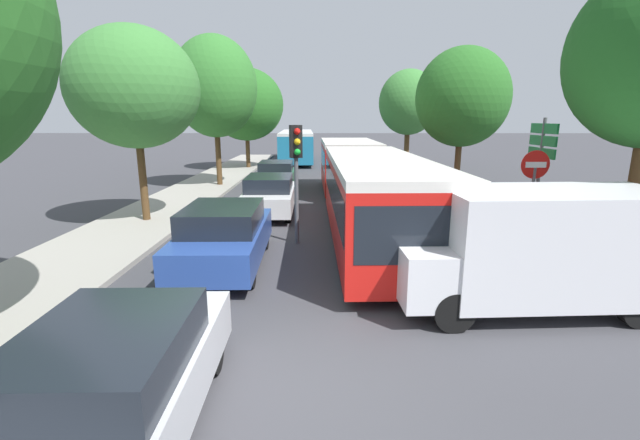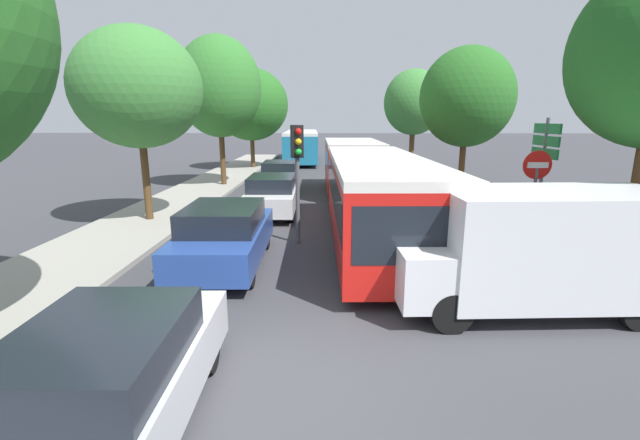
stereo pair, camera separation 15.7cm
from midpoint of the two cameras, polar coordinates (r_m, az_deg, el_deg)
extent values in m
plane|color=#3D3D42|center=(6.31, -2.24, -21.23)|extent=(200.00, 200.00, 0.00)
cube|color=#9E998E|center=(22.05, -15.58, 3.78)|extent=(3.20, 41.26, 0.14)
cube|color=red|center=(12.39, 8.01, 2.65)|extent=(2.81, 9.52, 2.04)
cube|color=black|center=(12.33, 8.06, 4.32)|extent=(2.82, 9.14, 0.90)
cube|color=silver|center=(12.24, 8.18, 7.80)|extent=(2.81, 9.52, 0.20)
cube|color=red|center=(21.20, 4.54, 7.20)|extent=(2.72, 6.54, 2.04)
cube|color=black|center=(21.16, 4.56, 8.19)|extent=(2.74, 6.28, 0.90)
cube|color=silver|center=(21.11, 4.60, 10.22)|extent=(2.72, 6.54, 0.20)
cylinder|color=black|center=(17.51, 5.57, 5.86)|extent=(1.90, 1.05, 1.88)
cube|color=black|center=(7.85, 12.93, -2.05)|extent=(2.23, 0.16, 1.09)
cylinder|color=black|center=(9.96, 16.46, -5.21)|extent=(0.33, 1.00, 0.99)
cylinder|color=black|center=(9.57, 4.10, -5.44)|extent=(0.33, 1.00, 0.99)
cylinder|color=black|center=(15.65, 10.20, 1.85)|extent=(0.33, 1.00, 0.99)
cylinder|color=black|center=(15.40, 2.38, 1.87)|extent=(0.33, 1.00, 0.99)
cylinder|color=black|center=(21.42, 7.35, 5.05)|extent=(0.33, 1.00, 0.99)
cylinder|color=black|center=(21.24, 1.63, 5.08)|extent=(0.33, 1.00, 0.99)
cube|color=teal|center=(36.58, -2.34, 9.84)|extent=(3.08, 11.70, 2.02)
cube|color=black|center=(36.56, -2.35, 10.41)|extent=(3.08, 11.12, 0.85)
cube|color=silver|center=(36.53, -2.36, 11.58)|extent=(3.08, 11.70, 0.20)
cylinder|color=black|center=(40.48, -3.78, 9.07)|extent=(0.35, 1.02, 1.01)
cylinder|color=black|center=(40.45, -0.68, 9.09)|extent=(0.35, 1.02, 1.01)
cylinder|color=black|center=(33.21, -4.32, 8.10)|extent=(0.35, 1.02, 1.01)
cylinder|color=black|center=(33.17, -0.55, 8.13)|extent=(0.35, 1.02, 1.01)
cube|color=#B7BABF|center=(5.66, -25.46, -19.94)|extent=(1.86, 4.21, 0.67)
cube|color=black|center=(5.29, -26.59, -15.06)|extent=(1.68, 2.22, 0.52)
cylinder|color=black|center=(7.13, -26.17, -15.38)|extent=(0.23, 0.64, 0.64)
cylinder|color=black|center=(6.63, -14.08, -16.56)|extent=(0.23, 0.64, 0.64)
cube|color=#284799|center=(10.80, -12.12, -2.74)|extent=(1.98, 4.47, 0.72)
cube|color=black|center=(10.54, -12.41, 0.40)|extent=(1.78, 2.36, 0.55)
cylinder|color=black|center=(12.38, -14.29, -2.19)|extent=(0.25, 0.68, 0.67)
cylinder|color=black|center=(12.09, -7.03, -2.25)|extent=(0.25, 0.68, 0.67)
cylinder|color=black|center=(9.79, -18.29, -6.65)|extent=(0.25, 0.68, 0.67)
cylinder|color=black|center=(9.42, -9.08, -6.91)|extent=(0.25, 0.68, 0.67)
cube|color=white|center=(16.40, -6.08, 2.90)|extent=(1.90, 4.28, 0.69)
cube|color=black|center=(16.20, -6.17, 4.95)|extent=(1.71, 2.26, 0.53)
cylinder|color=black|center=(17.87, -8.02, 2.80)|extent=(0.24, 0.65, 0.65)
cylinder|color=black|center=(17.72, -3.17, 2.82)|extent=(0.24, 0.65, 0.65)
cylinder|color=black|center=(15.24, -9.40, 0.90)|extent=(0.24, 0.65, 0.65)
cylinder|color=black|center=(15.07, -3.72, 0.91)|extent=(0.24, 0.65, 0.65)
cube|color=#236638|center=(22.03, -5.11, 5.60)|extent=(1.86, 4.21, 0.67)
cube|color=black|center=(21.86, -5.16, 7.11)|extent=(1.67, 2.22, 0.52)
cylinder|color=black|center=(23.46, -6.63, 5.35)|extent=(0.23, 0.64, 0.63)
cylinder|color=black|center=(23.33, -2.99, 5.38)|extent=(0.23, 0.64, 0.63)
cylinder|color=black|center=(20.84, -7.45, 4.32)|extent=(0.23, 0.64, 0.63)
cylinder|color=black|center=(20.70, -3.36, 4.34)|extent=(0.23, 0.64, 0.63)
cube|color=silver|center=(9.09, 28.94, -2.79)|extent=(4.20, 2.22, 2.00)
cube|color=silver|center=(8.25, 13.36, -6.39)|extent=(1.00, 1.95, 1.00)
cylinder|color=black|center=(7.81, 17.67, -11.65)|extent=(0.73, 0.28, 0.72)
cylinder|color=black|center=(9.28, 14.27, -7.35)|extent=(0.73, 0.28, 0.72)
cylinder|color=black|center=(9.41, 37.26, -9.50)|extent=(0.73, 0.28, 0.72)
cylinder|color=black|center=(10.66, 31.68, -6.26)|extent=(0.73, 0.28, 0.72)
cylinder|color=#56595E|center=(12.24, -2.65, 4.57)|extent=(0.12, 0.12, 3.40)
cube|color=black|center=(12.11, -2.71, 10.42)|extent=(0.38, 0.33, 0.90)
sphere|color=red|center=(11.96, -2.53, 11.72)|extent=(0.18, 0.18, 0.18)
sphere|color=#EAAD14|center=(11.97, -2.52, 10.38)|extent=(0.18, 0.18, 0.18)
sphere|color=green|center=(11.99, -2.51, 9.05)|extent=(0.18, 0.18, 0.18)
cylinder|color=#56595E|center=(12.01, 26.69, 0.52)|extent=(0.08, 0.08, 2.40)
cylinder|color=red|center=(11.82, 27.34, 6.53)|extent=(0.70, 0.03, 0.70)
cube|color=white|center=(11.80, 27.38, 6.52)|extent=(0.50, 0.04, 0.14)
cylinder|color=#56595E|center=(13.92, 27.66, 4.54)|extent=(0.10, 0.10, 3.60)
cube|color=#197A38|center=(13.81, 28.34, 10.68)|extent=(0.10, 1.40, 0.28)
cube|color=#197A38|center=(13.82, 28.19, 9.28)|extent=(0.10, 1.40, 0.28)
cube|color=#197A38|center=(13.84, 28.03, 7.89)|extent=(0.10, 1.40, 0.28)
cylinder|color=#51381E|center=(15.89, -21.90, 5.08)|extent=(0.25, 0.25, 3.08)
ellipsoid|color=#3D7F38|center=(15.79, -22.88, 15.89)|extent=(4.17, 4.17, 3.90)
ellipsoid|color=#286623|center=(16.37, -23.77, 13.63)|extent=(2.50, 2.50, 2.14)
cylinder|color=#51381E|center=(23.31, -12.67, 8.28)|extent=(0.28, 0.28, 3.23)
ellipsoid|color=#33752D|center=(23.28, -13.13, 16.90)|extent=(4.28, 4.28, 5.04)
ellipsoid|color=#286623|center=(23.18, -12.18, 15.09)|extent=(2.57, 2.57, 2.77)
cylinder|color=#51381E|center=(31.30, -8.83, 9.15)|extent=(0.29, 0.29, 2.64)
ellipsoid|color=#286623|center=(31.23, -9.05, 14.96)|extent=(5.18, 5.18, 4.95)
ellipsoid|color=#3D7F38|center=(30.84, -10.27, 13.56)|extent=(3.11, 3.11, 2.73)
cylinder|color=#51381E|center=(11.73, 36.94, 1.52)|extent=(0.39, 0.39, 3.42)
cylinder|color=#51381E|center=(23.01, 18.58, 7.27)|extent=(0.31, 0.31, 2.77)
ellipsoid|color=#286623|center=(22.92, 19.20, 15.20)|extent=(4.55, 4.55, 4.81)
cylinder|color=#51381E|center=(33.91, 12.25, 9.56)|extent=(0.38, 0.38, 2.92)
ellipsoid|color=#3D7F38|center=(33.86, 12.53, 15.08)|extent=(4.44, 4.44, 4.81)
camera|label=1|loc=(0.08, -89.56, 0.10)|focal=24.00mm
camera|label=2|loc=(0.08, 90.44, -0.10)|focal=24.00mm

